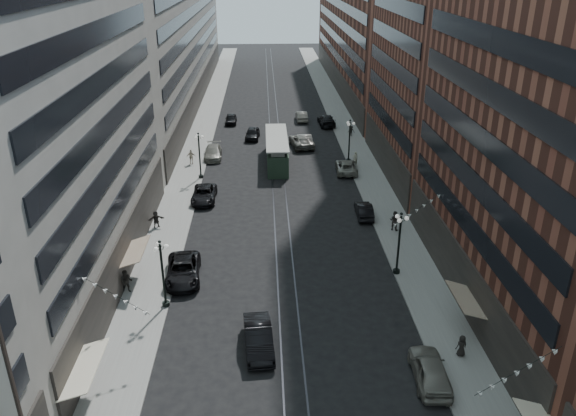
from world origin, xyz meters
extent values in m
plane|color=black|center=(0.00, 60.00, 0.00)|extent=(220.00, 220.00, 0.00)
cube|color=gray|center=(-11.00, 70.00, 0.07)|extent=(4.00, 180.00, 0.15)
cube|color=gray|center=(11.00, 70.00, 0.07)|extent=(4.00, 180.00, 0.15)
cube|color=#2D2D33|center=(-0.70, 70.00, 0.01)|extent=(0.12, 180.00, 0.02)
cube|color=#2D2D33|center=(0.70, 70.00, 0.01)|extent=(0.12, 180.00, 0.02)
cube|color=#A19B8F|center=(-17.00, 33.00, 14.00)|extent=(8.00, 36.00, 28.00)
cube|color=#A19B8F|center=(-17.00, 96.00, 13.00)|extent=(8.00, 90.00, 26.00)
cube|color=brown|center=(17.00, 28.00, 12.00)|extent=(8.00, 30.00, 24.00)
cube|color=brown|center=(17.00, 105.00, 12.00)|extent=(8.00, 72.00, 24.00)
cylinder|color=black|center=(-9.20, 28.00, 0.30)|extent=(0.56, 0.56, 0.30)
cylinder|color=black|center=(-9.20, 28.00, 2.75)|extent=(0.18, 0.18, 5.20)
sphere|color=black|center=(-9.20, 28.00, 5.55)|extent=(0.24, 0.24, 0.24)
sphere|color=white|center=(-8.75, 28.00, 5.15)|extent=(0.36, 0.36, 0.36)
sphere|color=white|center=(-9.42, 28.39, 5.15)|extent=(0.36, 0.36, 0.36)
sphere|color=white|center=(-9.42, 27.61, 5.15)|extent=(0.36, 0.36, 0.36)
cylinder|color=black|center=(-9.20, 55.00, 0.30)|extent=(0.56, 0.56, 0.30)
cylinder|color=black|center=(-9.20, 55.00, 2.75)|extent=(0.18, 0.18, 5.20)
sphere|color=black|center=(-9.20, 55.00, 5.55)|extent=(0.24, 0.24, 0.24)
sphere|color=white|center=(-8.75, 55.00, 5.15)|extent=(0.36, 0.36, 0.36)
sphere|color=white|center=(-9.42, 55.39, 5.15)|extent=(0.36, 0.36, 0.36)
sphere|color=white|center=(-9.42, 54.61, 5.15)|extent=(0.36, 0.36, 0.36)
cylinder|color=black|center=(9.20, 32.00, 0.30)|extent=(0.56, 0.56, 0.30)
cylinder|color=black|center=(9.20, 32.00, 2.75)|extent=(0.18, 0.18, 5.20)
sphere|color=black|center=(9.20, 32.00, 5.55)|extent=(0.24, 0.24, 0.24)
sphere|color=white|center=(9.65, 32.00, 5.15)|extent=(0.36, 0.36, 0.36)
sphere|color=white|center=(8.97, 32.39, 5.15)|extent=(0.36, 0.36, 0.36)
sphere|color=white|center=(8.97, 31.61, 5.15)|extent=(0.36, 0.36, 0.36)
cylinder|color=black|center=(9.20, 60.00, 0.30)|extent=(0.56, 0.56, 0.30)
cylinder|color=black|center=(9.20, 60.00, 2.75)|extent=(0.18, 0.18, 5.20)
sphere|color=black|center=(9.20, 60.00, 5.55)|extent=(0.24, 0.24, 0.24)
sphere|color=white|center=(9.65, 60.00, 5.15)|extent=(0.36, 0.36, 0.36)
sphere|color=white|center=(8.97, 60.39, 5.15)|extent=(0.36, 0.36, 0.36)
sphere|color=white|center=(8.97, 59.61, 5.15)|extent=(0.36, 0.36, 0.36)
cube|color=#203324|center=(0.00, 60.41, 1.32)|extent=(2.53, 12.14, 2.63)
cube|color=gray|center=(0.00, 60.41, 2.93)|extent=(1.62, 11.13, 0.61)
cube|color=gray|center=(0.00, 60.41, 3.34)|extent=(2.73, 12.34, 0.15)
cylinder|color=black|center=(0.00, 55.86, 0.35)|extent=(2.33, 0.71, 0.71)
cylinder|color=black|center=(0.00, 64.97, 0.35)|extent=(2.33, 0.71, 0.71)
imported|color=black|center=(-8.38, 32.02, 0.82)|extent=(3.13, 6.06, 1.63)
imported|color=slate|center=(8.40, 19.14, 0.86)|extent=(2.28, 5.12, 1.71)
imported|color=black|center=(-2.20, 22.80, 0.85)|extent=(2.23, 5.30, 1.70)
imported|color=black|center=(-12.50, 30.01, 1.11)|extent=(0.98, 0.60, 1.92)
imported|color=black|center=(-8.19, 48.28, 0.75)|extent=(2.53, 5.42, 1.50)
imported|color=slate|center=(-8.31, 62.49, 0.79)|extent=(2.38, 5.51, 1.58)
imported|color=black|center=(-6.80, 79.34, 0.74)|extent=(1.75, 4.32, 1.47)
imported|color=black|center=(8.40, 43.43, 0.72)|extent=(1.61, 4.38, 1.43)
imported|color=gray|center=(8.40, 56.38, 0.74)|extent=(2.75, 5.43, 1.47)
imported|color=black|center=(8.22, 77.59, 0.84)|extent=(2.60, 5.88, 1.68)
imported|color=black|center=(-3.28, 70.85, 0.81)|extent=(2.29, 4.88, 1.62)
imported|color=slate|center=(4.50, 80.39, 0.78)|extent=(1.80, 4.76, 1.55)
imported|color=black|center=(-12.18, 41.65, 0.98)|extent=(1.61, 0.97, 1.67)
imported|color=beige|center=(-10.85, 59.91, 1.10)|extent=(1.13, 0.55, 1.89)
imported|color=black|center=(10.72, 40.04, 1.12)|extent=(1.08, 0.94, 1.95)
imported|color=#AAA58D|center=(9.77, 58.28, 1.09)|extent=(0.75, 0.56, 1.87)
imported|color=black|center=(11.19, 71.17, 0.92)|extent=(1.07, 0.67, 1.55)
imported|color=#646159|center=(3.59, 66.93, 0.84)|extent=(3.55, 6.34, 1.67)
imported|color=slate|center=(4.07, 67.21, 0.84)|extent=(2.02, 5.17, 1.68)
imported|color=black|center=(11.09, 21.32, 0.91)|extent=(0.81, 0.55, 1.52)
camera|label=1|loc=(-1.58, -7.95, 24.09)|focal=35.00mm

